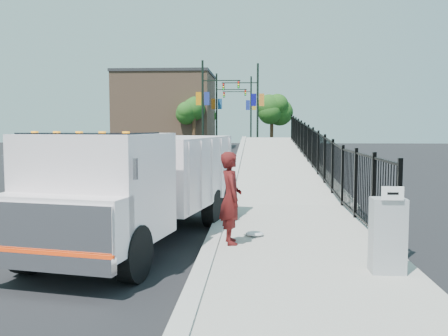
{
  "coord_description": "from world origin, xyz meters",
  "views": [
    {
      "loc": [
        0.91,
        -11.27,
        2.57
      ],
      "look_at": [
        0.06,
        2.0,
        1.42
      ],
      "focal_mm": 40.0,
      "sensor_mm": 36.0,
      "label": 1
    }
  ],
  "objects": [
    {
      "name": "truck",
      "position": [
        -1.58,
        -0.76,
        1.39
      ],
      "size": [
        3.63,
        7.5,
        2.47
      ],
      "rotation": [
        0.0,
        0.0,
        -0.19
      ],
      "color": "black",
      "rests_on": "ground"
    },
    {
      "name": "ramp",
      "position": [
        2.12,
        16.0,
        0.0
      ],
      "size": [
        3.95,
        24.06,
        3.19
      ],
      "primitive_type": "cube",
      "rotation": [
        0.06,
        0.0,
        0.0
      ],
      "color": "#9E998E",
      "rests_on": "ground"
    },
    {
      "name": "curb",
      "position": [
        0.0,
        -2.0,
        0.08
      ],
      "size": [
        0.3,
        12.0,
        0.16
      ],
      "primitive_type": "cube",
      "color": "#ADAAA3",
      "rests_on": "ground"
    },
    {
      "name": "arrow_sign",
      "position": [
        3.1,
        -3.21,
        1.48
      ],
      "size": [
        0.35,
        0.04,
        0.22
      ],
      "primitive_type": "cube",
      "color": "white",
      "rests_on": "utility_cabinet"
    },
    {
      "name": "light_pole_3",
      "position": [
        0.05,
        45.23,
        4.36
      ],
      "size": [
        3.78,
        0.22,
        8.0
      ],
      "color": "black",
      "rests_on": "ground"
    },
    {
      "name": "tree_2",
      "position": [
        -5.32,
        49.16,
        3.95
      ],
      "size": [
        2.63,
        2.63,
        5.32
      ],
      "color": "#382314",
      "rests_on": "ground"
    },
    {
      "name": "iron_fence",
      "position": [
        3.55,
        12.0,
        0.9
      ],
      "size": [
        0.1,
        28.0,
        1.8
      ],
      "primitive_type": "cube",
      "color": "black",
      "rests_on": "ground"
    },
    {
      "name": "sidewalk",
      "position": [
        1.93,
        -2.0,
        0.06
      ],
      "size": [
        3.55,
        12.0,
        0.12
      ],
      "primitive_type": "cube",
      "color": "#9E998E",
      "rests_on": "ground"
    },
    {
      "name": "tree_0",
      "position": [
        -5.2,
        37.97,
        3.93
      ],
      "size": [
        2.36,
        2.36,
        5.18
      ],
      "color": "#382314",
      "rests_on": "ground"
    },
    {
      "name": "light_pole_1",
      "position": [
        0.75,
        33.41,
        4.36
      ],
      "size": [
        3.78,
        0.22,
        8.0
      ],
      "color": "black",
      "rests_on": "ground"
    },
    {
      "name": "light_pole_2",
      "position": [
        -2.95,
        41.78,
        4.36
      ],
      "size": [
        3.78,
        0.22,
        8.0
      ],
      "color": "black",
      "rests_on": "ground"
    },
    {
      "name": "building",
      "position": [
        -9.0,
        44.0,
        4.0
      ],
      "size": [
        10.0,
        10.0,
        8.0
      ],
      "primitive_type": "cube",
      "color": "#8C664C",
      "rests_on": "ground"
    },
    {
      "name": "light_pole_0",
      "position": [
        -3.3,
        31.09,
        4.36
      ],
      "size": [
        3.78,
        0.22,
        8.0
      ],
      "color": "black",
      "rests_on": "ground"
    },
    {
      "name": "tree_1",
      "position": [
        2.48,
        38.49,
        3.93
      ],
      "size": [
        2.45,
        2.45,
        5.22
      ],
      "color": "#382314",
      "rests_on": "ground"
    },
    {
      "name": "utility_cabinet",
      "position": [
        3.1,
        -2.99,
        0.75
      ],
      "size": [
        0.55,
        0.4,
        1.25
      ],
      "primitive_type": "cube",
      "color": "gray",
      "rests_on": "sidewalk"
    },
    {
      "name": "worker",
      "position": [
        0.4,
        -1.1,
        1.07
      ],
      "size": [
        0.59,
        0.78,
        1.91
      ],
      "primitive_type": "imported",
      "rotation": [
        0.0,
        0.0,
        1.79
      ],
      "color": "#4D1110",
      "rests_on": "sidewalk"
    },
    {
      "name": "ground",
      "position": [
        0.0,
        0.0,
        0.0
      ],
      "size": [
        120.0,
        120.0,
        0.0
      ],
      "primitive_type": "plane",
      "color": "black",
      "rests_on": "ground"
    },
    {
      "name": "debris",
      "position": [
        0.9,
        -0.37,
        0.17
      ],
      "size": [
        0.4,
        0.4,
        0.1
      ],
      "primitive_type": "ellipsoid",
      "color": "silver",
      "rests_on": "sidewalk"
    }
  ]
}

